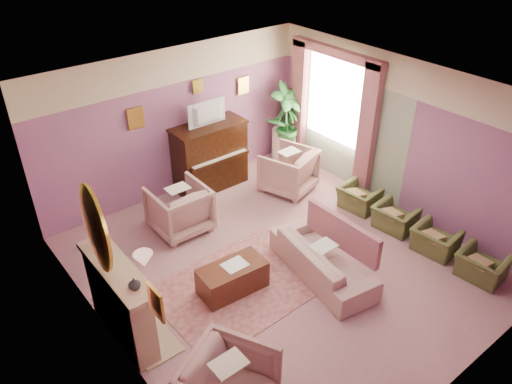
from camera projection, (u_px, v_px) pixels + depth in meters
floor at (280, 263)px, 8.00m from camera, size 5.50×6.00×0.01m
ceiling at (286, 98)px, 6.51m from camera, size 5.50×6.00×0.01m
wall_back at (176, 123)px, 9.24m from camera, size 5.50×0.02×2.80m
wall_front at (470, 305)px, 5.27m from camera, size 5.50×0.02×2.80m
wall_left at (105, 266)px, 5.80m from camera, size 0.02×6.00×2.80m
wall_right at (401, 137)px, 8.71m from camera, size 0.02×6.00×2.80m
picture_rail_band at (171, 66)px, 8.66m from camera, size 5.50×0.01×0.65m
stripe_panel at (343, 130)px, 9.74m from camera, size 0.01×3.00×2.15m
fireplace_surround at (120, 304)px, 6.46m from camera, size 0.30×1.40×1.10m
fireplace_inset at (129, 309)px, 6.60m from camera, size 0.18×0.72×0.68m
fire_ember at (134, 317)px, 6.71m from camera, size 0.06×0.54×0.10m
mantel_shelf at (116, 269)px, 6.18m from camera, size 0.40×1.55×0.07m
hearth at (140, 326)px, 6.86m from camera, size 0.55×1.50×0.02m
mirror_frame at (96, 229)px, 5.74m from camera, size 0.04×0.72×1.20m
mirror_glass at (98, 228)px, 5.76m from camera, size 0.01×0.60×1.06m
sconce_shade at (144, 260)px, 5.00m from camera, size 0.20×0.20×0.16m
piano at (210, 157)px, 9.69m from camera, size 1.40×0.60×1.30m
piano_keyshelf at (220, 160)px, 9.42m from camera, size 1.30×0.12×0.06m
piano_keys at (220, 159)px, 9.40m from camera, size 1.20×0.08×0.02m
piano_top at (208, 126)px, 9.34m from camera, size 1.45×0.65×0.04m
television at (209, 112)px, 9.15m from camera, size 0.80×0.12×0.48m
print_back_left at (136, 118)px, 8.62m from camera, size 0.30×0.03×0.38m
print_back_right at (243, 85)px, 9.83m from camera, size 0.26×0.03×0.34m
print_back_mid at (198, 86)px, 9.16m from camera, size 0.22×0.03×0.26m
print_left_wall at (156, 303)px, 4.85m from camera, size 0.03×0.28×0.36m
window_blind at (336, 96)px, 9.55m from camera, size 0.03×1.40×1.80m
curtain_left at (367, 133)px, 9.11m from camera, size 0.16×0.34×2.60m
curtain_right at (299, 103)px, 10.33m from camera, size 0.16×0.34×2.60m
pelmet at (337, 53)px, 9.05m from camera, size 0.16×2.20×0.16m
mantel_plant at (96, 237)px, 6.46m from camera, size 0.16×0.16×0.28m
mantel_vase at (134, 284)px, 5.79m from camera, size 0.16×0.16×0.16m
area_rug at (242, 285)px, 7.56m from camera, size 2.55×1.87×0.01m
coffee_table at (232, 278)px, 7.36m from camera, size 1.03×0.57×0.45m
table_paper at (235, 265)px, 7.27m from camera, size 0.35×0.28×0.01m
sofa at (323, 254)px, 7.58m from camera, size 0.64×1.91×0.77m
sofa_throw at (342, 233)px, 7.68m from camera, size 0.10×1.45×0.53m
floral_armchair_left at (179, 207)px, 8.53m from camera, size 0.91×0.91×0.95m
floral_armchair_right at (288, 168)px, 9.66m from camera, size 0.91×0.91×0.95m
olive_chair_a at (483, 262)px, 7.55m from camera, size 0.49×0.69×0.60m
olive_chair_b at (436, 237)px, 8.09m from camera, size 0.49×0.69×0.60m
olive_chair_c at (395, 214)px, 8.64m from camera, size 0.49×0.69×0.60m
olive_chair_d at (359, 195)px, 9.18m from camera, size 0.49×0.69×0.60m
side_table at (284, 144)px, 10.82m from camera, size 0.52×0.52×0.70m
side_plant_big at (285, 122)px, 10.55m from camera, size 0.30×0.30×0.34m
side_plant_small at (292, 124)px, 10.56m from camera, size 0.16×0.16×0.28m
palm_pot at (285, 155)px, 10.80m from camera, size 0.34×0.34×0.34m
palm_plant at (286, 117)px, 10.33m from camera, size 0.76×0.76×1.44m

